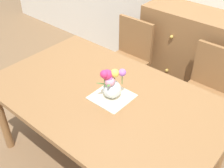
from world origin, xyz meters
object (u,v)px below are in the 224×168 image
(flower_vase, at_px, (111,84))
(dresser, at_px, (205,62))
(chair_right, at_px, (207,89))
(dining_table, at_px, (105,103))
(chair_left, at_px, (128,56))

(flower_vase, bearing_deg, dresser, 83.40)
(chair_right, distance_m, flower_vase, 1.03)
(dining_table, height_order, dresser, dresser)
(dining_table, distance_m, dresser, 1.36)
(chair_left, distance_m, chair_right, 0.90)
(chair_left, bearing_deg, chair_right, -180.00)
(chair_left, relative_size, dresser, 0.64)
(chair_left, height_order, dresser, dresser)
(chair_right, distance_m, dresser, 0.51)
(dresser, height_order, flower_vase, flower_vase)
(dining_table, relative_size, chair_right, 1.97)
(dining_table, bearing_deg, flower_vase, 4.20)
(dining_table, relative_size, dresser, 1.26)
(dining_table, height_order, flower_vase, flower_vase)
(chair_right, height_order, flower_vase, flower_vase)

